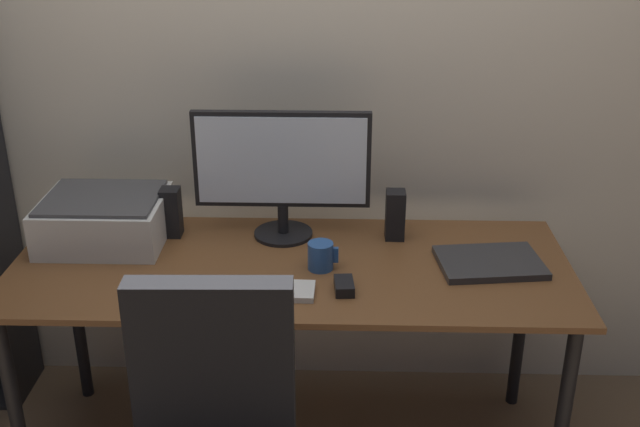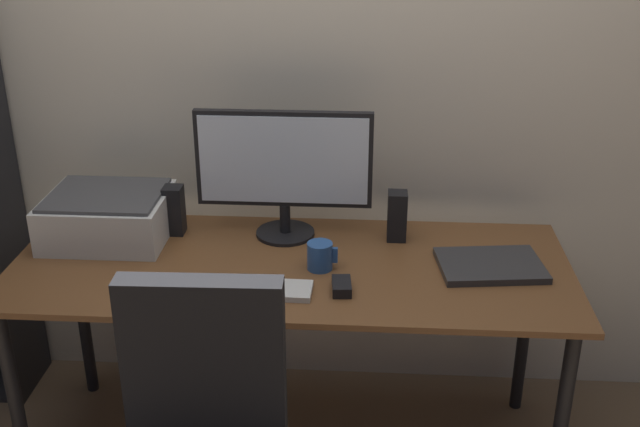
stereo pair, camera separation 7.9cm
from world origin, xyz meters
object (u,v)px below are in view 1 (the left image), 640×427
object	(u,v)px
desk	(291,285)
keyboard	(266,290)
printer	(104,219)
coffee_mug	(321,256)
laptop	(490,262)
speaker_right	(395,215)
monitor	(282,166)
speaker_left	(171,212)
mouse	(344,286)

from	to	relation	value
desk	keyboard	world-z (taller)	keyboard
desk	printer	size ratio (longest dim) A/B	4.44
coffee_mug	printer	world-z (taller)	printer
laptop	desk	bearing A→B (deg)	173.87
speaker_right	keyboard	bearing A→B (deg)	-136.00
laptop	monitor	bearing A→B (deg)	156.26
speaker_left	printer	xyz separation A→B (m)	(-0.21, -0.05, -0.00)
keyboard	speaker_right	world-z (taller)	speaker_right
desk	printer	bearing A→B (deg)	166.39
monitor	coffee_mug	distance (m)	0.34
desk	keyboard	xyz separation A→B (m)	(-0.06, -0.19, 0.09)
desk	keyboard	size ratio (longest dim) A/B	6.12
laptop	mouse	bearing A→B (deg)	-166.19
monitor	mouse	bearing A→B (deg)	-61.05
keyboard	coffee_mug	size ratio (longest dim) A/B	3.03
monitor	speaker_left	distance (m)	0.41
speaker_right	coffee_mug	bearing A→B (deg)	-136.72
keyboard	speaker_left	size ratio (longest dim) A/B	1.71
coffee_mug	speaker_left	xyz separation A→B (m)	(-0.51, 0.23, 0.04)
printer	speaker_left	bearing A→B (deg)	13.14
desk	laptop	world-z (taller)	laptop
speaker_right	desk	bearing A→B (deg)	-149.20
laptop	speaker_right	world-z (taller)	speaker_right
speaker_left	printer	distance (m)	0.22
monitor	laptop	distance (m)	0.74
keyboard	printer	size ratio (longest dim) A/B	0.72
coffee_mug	printer	size ratio (longest dim) A/B	0.24
desk	monitor	distance (m)	0.39
keyboard	laptop	world-z (taller)	laptop
desk	coffee_mug	size ratio (longest dim) A/B	18.53
mouse	printer	distance (m)	0.86
printer	keyboard	bearing A→B (deg)	-30.77
desk	keyboard	bearing A→B (deg)	-108.52
coffee_mug	speaker_right	distance (m)	0.34
speaker_left	speaker_right	distance (m)	0.76
monitor	mouse	world-z (taller)	monitor
keyboard	speaker_left	xyz separation A→B (m)	(-0.35, 0.39, 0.08)
coffee_mug	laptop	bearing A→B (deg)	3.71
desk	monitor	xyz separation A→B (m)	(-0.04, 0.21, 0.33)
monitor	mouse	distance (m)	0.49
keyboard	speaker_right	bearing A→B (deg)	45.39
keyboard	coffee_mug	distance (m)	0.23
monitor	keyboard	bearing A→B (deg)	-93.46
speaker_left	desk	bearing A→B (deg)	-25.95
keyboard	printer	bearing A→B (deg)	150.63
mouse	printer	xyz separation A→B (m)	(-0.80, 0.32, 0.06)
keyboard	speaker_left	world-z (taller)	speaker_left
coffee_mug	keyboard	bearing A→B (deg)	-134.94
keyboard	printer	xyz separation A→B (m)	(-0.57, 0.34, 0.07)
mouse	printer	bearing A→B (deg)	153.65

